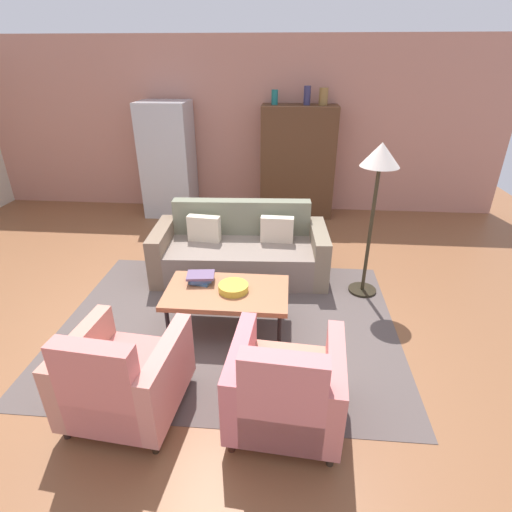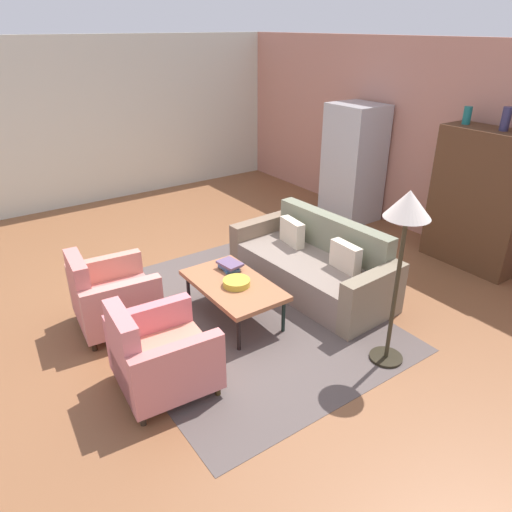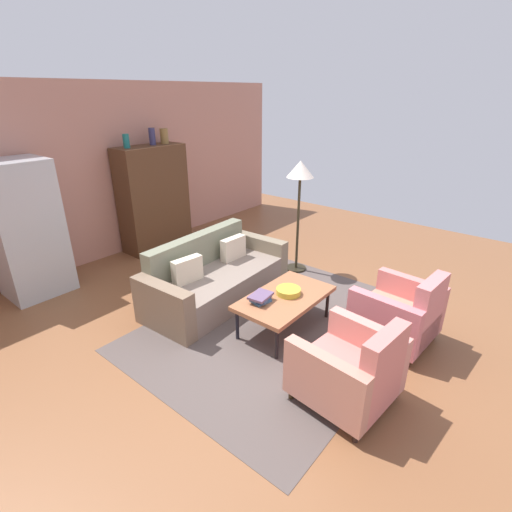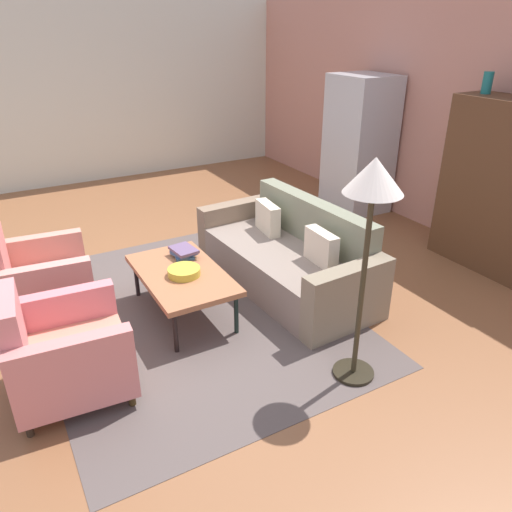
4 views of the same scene
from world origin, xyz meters
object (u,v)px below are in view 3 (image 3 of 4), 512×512
(fruit_bowl, at_px, (288,291))
(armchair_right, at_px, (401,315))
(vase_round, at_px, (152,136))
(vase_small, at_px, (164,136))
(coffee_table, at_px, (285,299))
(couch, at_px, (213,278))
(floor_lamp, at_px, (300,180))
(refrigerator, at_px, (26,230))
(vase_tall, at_px, (126,141))
(book_stack, at_px, (261,298))
(cabinet, at_px, (154,198))
(armchair_left, at_px, (352,372))

(fruit_bowl, bearing_deg, armchair_right, -65.66)
(armchair_right, distance_m, vase_round, 4.78)
(armchair_right, height_order, vase_round, vase_round)
(fruit_bowl, xyz_separation_m, vase_small, (0.98, 3.34, 1.46))
(coffee_table, bearing_deg, couch, 90.22)
(floor_lamp, bearing_deg, vase_round, 105.02)
(refrigerator, bearing_deg, fruit_bowl, -64.78)
(couch, distance_m, vase_small, 2.90)
(vase_small, bearing_deg, vase_tall, 180.00)
(vase_tall, height_order, refrigerator, vase_tall)
(couch, bearing_deg, refrigerator, -57.70)
(book_stack, xyz_separation_m, refrigerator, (-1.18, 3.10, 0.44))
(vase_tall, bearing_deg, cabinet, 0.68)
(vase_round, bearing_deg, book_stack, -108.65)
(cabinet, distance_m, vase_tall, 1.09)
(armchair_left, relative_size, vase_small, 3.49)
(fruit_bowl, distance_m, vase_small, 3.77)
(cabinet, height_order, vase_tall, vase_tall)
(coffee_table, height_order, floor_lamp, floor_lamp)
(fruit_bowl, distance_m, floor_lamp, 1.90)
(refrigerator, relative_size, floor_lamp, 1.08)
(vase_tall, relative_size, floor_lamp, 0.13)
(couch, xyz_separation_m, cabinet, (0.70, 2.16, 0.61))
(vase_tall, xyz_separation_m, floor_lamp, (1.18, -2.52, -0.47))
(armchair_left, distance_m, book_stack, 1.35)
(armchair_left, height_order, floor_lamp, floor_lamp)
(armchair_right, distance_m, cabinet, 4.55)
(armchair_right, bearing_deg, couch, 108.60)
(armchair_left, height_order, vase_tall, vase_tall)
(armchair_left, bearing_deg, coffee_table, 67.89)
(book_stack, bearing_deg, fruit_bowl, -21.71)
(couch, distance_m, armchair_right, 2.43)
(book_stack, relative_size, floor_lamp, 0.17)
(refrigerator, bearing_deg, armchair_right, -65.01)
(cabinet, bearing_deg, armchair_left, -106.12)
(armchair_left, distance_m, refrigerator, 4.53)
(fruit_bowl, xyz_separation_m, vase_tall, (0.23, 3.34, 1.44))
(coffee_table, height_order, armchair_right, armchair_right)
(couch, xyz_separation_m, fruit_bowl, (0.07, -1.19, 0.18))
(coffee_table, distance_m, book_stack, 0.33)
(fruit_bowl, bearing_deg, floor_lamp, 30.12)
(couch, height_order, armchair_left, armchair_left)
(cabinet, height_order, vase_small, vase_small)
(refrigerator, bearing_deg, vase_small, 2.28)
(fruit_bowl, bearing_deg, armchair_left, -120.01)
(fruit_bowl, distance_m, cabinet, 3.43)
(armchair_left, xyz_separation_m, vase_tall, (0.90, 4.51, 1.57))
(cabinet, bearing_deg, fruit_bowl, -100.67)
(coffee_table, relative_size, vase_small, 4.76)
(book_stack, height_order, vase_tall, vase_tall)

